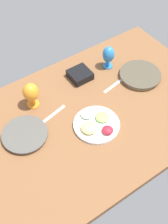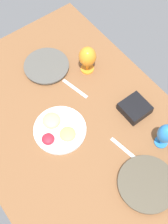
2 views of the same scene
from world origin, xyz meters
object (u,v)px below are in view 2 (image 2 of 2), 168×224
(dinner_plate_left, at_px, (147,184))
(fruit_platter, at_px, (59,128))
(dinner_plate_right, at_px, (47,66))
(hurricane_glass_blue, at_px, (165,134))
(square_bowl_black, at_px, (135,108))
(hurricane_glass_orange, at_px, (87,57))

(dinner_plate_left, height_order, fruit_platter, fruit_platter)
(dinner_plate_right, bearing_deg, hurricane_glass_blue, -165.14)
(dinner_plate_left, xyz_separation_m, hurricane_glass_blue, (0.12, -0.21, 0.08))
(dinner_plate_right, bearing_deg, square_bowl_black, -157.70)
(dinner_plate_left, bearing_deg, hurricane_glass_orange, -15.22)
(dinner_plate_right, xyz_separation_m, hurricane_glass_orange, (-0.15, -0.18, 0.09))
(hurricane_glass_orange, bearing_deg, hurricane_glass_blue, -178.55)
(dinner_plate_left, relative_size, fruit_platter, 1.01)
(dinner_plate_right, relative_size, square_bowl_black, 1.91)
(fruit_platter, xyz_separation_m, hurricane_glass_orange, (0.23, -0.36, 0.09))
(fruit_platter, relative_size, square_bowl_black, 1.98)
(hurricane_glass_blue, bearing_deg, hurricane_glass_orange, 1.45)
(fruit_platter, bearing_deg, hurricane_glass_blue, -134.99)
(square_bowl_black, bearing_deg, dinner_plate_right, 22.30)
(fruit_platter, distance_m, square_bowl_black, 0.42)
(dinner_plate_left, distance_m, hurricane_glass_blue, 0.25)
(dinner_plate_left, xyz_separation_m, hurricane_glass_orange, (0.71, -0.19, 0.09))
(dinner_plate_right, height_order, square_bowl_black, square_bowl_black)
(dinner_plate_left, xyz_separation_m, dinner_plate_right, (0.86, -0.01, -0.00))
(fruit_platter, bearing_deg, hurricane_glass_orange, -57.68)
(hurricane_glass_orange, height_order, hurricane_glass_blue, hurricane_glass_orange)
(dinner_plate_right, relative_size, hurricane_glass_orange, 1.51)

